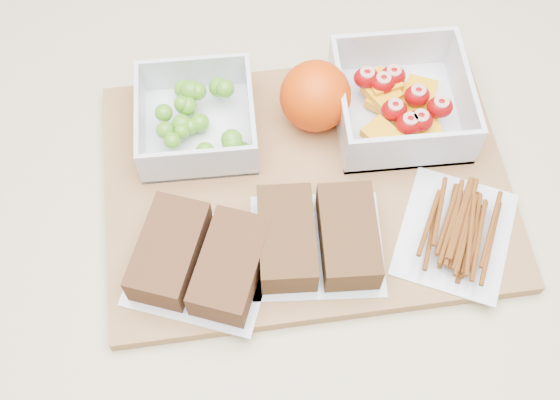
# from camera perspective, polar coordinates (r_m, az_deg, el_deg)

# --- Properties ---
(ground) EXTENTS (4.00, 4.00, 0.00)m
(ground) POSITION_cam_1_polar(r_m,az_deg,el_deg) (1.59, 0.21, -15.90)
(ground) COLOR gray
(ground) RESTS_ON ground
(counter) EXTENTS (1.20, 0.90, 0.90)m
(counter) POSITION_cam_1_polar(r_m,az_deg,el_deg) (1.15, 0.29, -11.15)
(counter) COLOR beige
(counter) RESTS_ON ground
(cutting_board) EXTENTS (0.43, 0.32, 0.02)m
(cutting_board) POSITION_cam_1_polar(r_m,az_deg,el_deg) (0.74, 2.18, 1.27)
(cutting_board) COLOR #9D7041
(cutting_board) RESTS_ON counter
(grape_container) EXTENTS (0.12, 0.12, 0.05)m
(grape_container) POSITION_cam_1_polar(r_m,az_deg,el_deg) (0.75, -6.72, 6.61)
(grape_container) COLOR silver
(grape_container) RESTS_ON cutting_board
(fruit_container) EXTENTS (0.14, 0.14, 0.06)m
(fruit_container) POSITION_cam_1_polar(r_m,az_deg,el_deg) (0.77, 9.76, 7.75)
(fruit_container) COLOR silver
(fruit_container) RESTS_ON cutting_board
(orange) EXTENTS (0.08, 0.08, 0.08)m
(orange) POSITION_cam_1_polar(r_m,az_deg,el_deg) (0.75, 2.89, 8.43)
(orange) COLOR #E74305
(orange) RESTS_ON cutting_board
(sandwich_bag_left) EXTENTS (0.16, 0.15, 0.04)m
(sandwich_bag_left) POSITION_cam_1_polar(r_m,az_deg,el_deg) (0.68, -6.53, -4.79)
(sandwich_bag_left) COLOR silver
(sandwich_bag_left) RESTS_ON cutting_board
(sandwich_bag_center) EXTENTS (0.14, 0.12, 0.04)m
(sandwich_bag_center) POSITION_cam_1_polar(r_m,az_deg,el_deg) (0.68, 3.06, -3.07)
(sandwich_bag_center) COLOR silver
(sandwich_bag_center) RESTS_ON cutting_board
(pretzel_bag) EXTENTS (0.15, 0.16, 0.03)m
(pretzel_bag) POSITION_cam_1_polar(r_m,az_deg,el_deg) (0.71, 14.26, -2.23)
(pretzel_bag) COLOR silver
(pretzel_bag) RESTS_ON cutting_board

